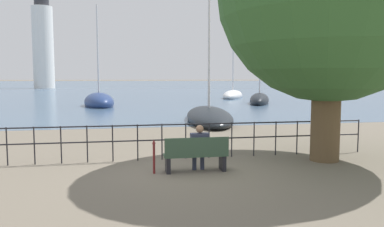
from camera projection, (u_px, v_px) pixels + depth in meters
ground_plane at (195, 171)px, 9.54m from camera, size 1000.00×1000.00×0.00m
harbor_water at (128, 83)px, 164.98m from camera, size 600.00×300.00×0.01m
park_bench at (196, 155)px, 9.44m from camera, size 1.62×0.45×0.90m
seated_person_left at (199, 146)px, 9.51m from camera, size 0.46×0.35×1.19m
promenade_railing at (186, 135)px, 10.97m from camera, size 11.26×0.04×1.05m
closed_umbrella at (154, 155)px, 9.28m from camera, size 0.09×0.09×0.86m
sailboat_0 at (99, 102)px, 31.62m from camera, size 3.33×6.30×8.90m
sailboat_1 at (209, 116)px, 20.84m from camera, size 3.59×8.99×8.32m
sailboat_2 at (233, 95)px, 44.62m from camera, size 4.94×7.45×9.89m
sailboat_3 at (259, 100)px, 35.17m from camera, size 4.42×7.49×11.96m
harbor_lighthouse at (43, 42)px, 84.86m from camera, size 4.56×4.56×22.45m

